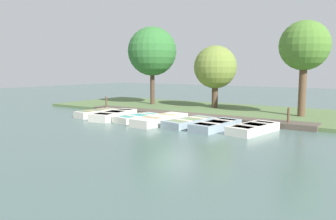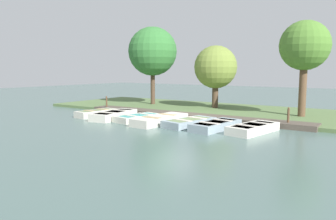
{
  "view_description": "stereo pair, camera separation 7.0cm",
  "coord_description": "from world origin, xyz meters",
  "px_view_note": "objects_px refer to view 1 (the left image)",
  "views": [
    {
      "loc": [
        15.08,
        9.66,
        2.82
      ],
      "look_at": [
        0.44,
        -0.15,
        0.65
      ],
      "focal_mm": 35.0,
      "sensor_mm": 36.0,
      "label": 1
    },
    {
      "loc": [
        15.04,
        9.72,
        2.82
      ],
      "look_at": [
        0.44,
        -0.15,
        0.65
      ],
      "focal_mm": 35.0,
      "sensor_mm": 36.0,
      "label": 2
    }
  ],
  "objects_px": {
    "rowboat_3": "(160,120)",
    "mooring_post_near": "(106,103)",
    "park_tree_center": "(304,47)",
    "rowboat_4": "(190,122)",
    "rowboat_2": "(138,118)",
    "rowboat_1": "(114,115)",
    "park_tree_left": "(215,67)",
    "park_tree_far_left": "(152,52)",
    "rowboat_6": "(253,128)",
    "rowboat_0": "(96,113)",
    "mooring_post_far": "(288,117)",
    "rowboat_5": "(216,125)"
  },
  "relations": [
    {
      "from": "rowboat_3",
      "to": "mooring_post_near",
      "type": "distance_m",
      "value": 6.74
    },
    {
      "from": "rowboat_6",
      "to": "mooring_post_far",
      "type": "bearing_deg",
      "value": 165.37
    },
    {
      "from": "rowboat_0",
      "to": "rowboat_5",
      "type": "distance_m",
      "value": 8.0
    },
    {
      "from": "rowboat_1",
      "to": "park_tree_left",
      "type": "bearing_deg",
      "value": 146.89
    },
    {
      "from": "rowboat_3",
      "to": "rowboat_6",
      "type": "bearing_deg",
      "value": 96.52
    },
    {
      "from": "rowboat_3",
      "to": "rowboat_6",
      "type": "relative_size",
      "value": 1.2
    },
    {
      "from": "rowboat_2",
      "to": "park_tree_center",
      "type": "xyz_separation_m",
      "value": [
        -5.59,
        7.41,
        3.93
      ]
    },
    {
      "from": "rowboat_1",
      "to": "park_tree_center",
      "type": "relative_size",
      "value": 0.61
    },
    {
      "from": "rowboat_2",
      "to": "rowboat_5",
      "type": "distance_m",
      "value": 4.74
    },
    {
      "from": "mooring_post_near",
      "to": "park_tree_left",
      "type": "height_order",
      "value": "park_tree_left"
    },
    {
      "from": "rowboat_0",
      "to": "rowboat_6",
      "type": "relative_size",
      "value": 0.88
    },
    {
      "from": "rowboat_6",
      "to": "park_tree_far_left",
      "type": "height_order",
      "value": "park_tree_far_left"
    },
    {
      "from": "mooring_post_near",
      "to": "rowboat_5",
      "type": "bearing_deg",
      "value": 76.2
    },
    {
      "from": "rowboat_6",
      "to": "mooring_post_near",
      "type": "distance_m",
      "value": 11.41
    },
    {
      "from": "rowboat_3",
      "to": "park_tree_far_left",
      "type": "distance_m",
      "value": 9.11
    },
    {
      "from": "rowboat_5",
      "to": "mooring_post_near",
      "type": "distance_m",
      "value": 9.75
    },
    {
      "from": "mooring_post_near",
      "to": "park_tree_center",
      "type": "bearing_deg",
      "value": 104.96
    },
    {
      "from": "park_tree_left",
      "to": "rowboat_0",
      "type": "bearing_deg",
      "value": -35.17
    },
    {
      "from": "rowboat_2",
      "to": "park_tree_left",
      "type": "xyz_separation_m",
      "value": [
        -6.67,
        1.46,
        2.81
      ]
    },
    {
      "from": "rowboat_0",
      "to": "park_tree_far_left",
      "type": "relative_size",
      "value": 0.44
    },
    {
      "from": "rowboat_1",
      "to": "rowboat_3",
      "type": "xyz_separation_m",
      "value": [
        -0.07,
        3.24,
        -0.01
      ]
    },
    {
      "from": "rowboat_3",
      "to": "park_tree_center",
      "type": "bearing_deg",
      "value": 136.88
    },
    {
      "from": "rowboat_3",
      "to": "mooring_post_near",
      "type": "xyz_separation_m",
      "value": [
        -2.42,
        -6.28,
        0.3
      ]
    },
    {
      "from": "mooring_post_far",
      "to": "rowboat_3",
      "type": "bearing_deg",
      "value": -67.83
    },
    {
      "from": "rowboat_2",
      "to": "rowboat_3",
      "type": "height_order",
      "value": "rowboat_3"
    },
    {
      "from": "rowboat_0",
      "to": "park_tree_center",
      "type": "relative_size",
      "value": 0.48
    },
    {
      "from": "rowboat_2",
      "to": "park_tree_far_left",
      "type": "bearing_deg",
      "value": -139.42
    },
    {
      "from": "rowboat_2",
      "to": "rowboat_1",
      "type": "bearing_deg",
      "value": -74.75
    },
    {
      "from": "rowboat_6",
      "to": "mooring_post_near",
      "type": "height_order",
      "value": "mooring_post_near"
    },
    {
      "from": "rowboat_5",
      "to": "park_tree_center",
      "type": "relative_size",
      "value": 0.56
    },
    {
      "from": "rowboat_6",
      "to": "mooring_post_far",
      "type": "relative_size",
      "value": 2.97
    },
    {
      "from": "rowboat_1",
      "to": "park_tree_left",
      "type": "xyz_separation_m",
      "value": [
        -6.81,
        3.14,
        2.76
      ]
    },
    {
      "from": "rowboat_3",
      "to": "rowboat_5",
      "type": "distance_m",
      "value": 3.19
    },
    {
      "from": "rowboat_0",
      "to": "rowboat_4",
      "type": "height_order",
      "value": "rowboat_0"
    },
    {
      "from": "rowboat_0",
      "to": "mooring_post_near",
      "type": "relative_size",
      "value": 2.63
    },
    {
      "from": "mooring_post_far",
      "to": "park_tree_center",
      "type": "relative_size",
      "value": 0.18
    },
    {
      "from": "rowboat_6",
      "to": "park_tree_far_left",
      "type": "bearing_deg",
      "value": -109.79
    },
    {
      "from": "mooring_post_far",
      "to": "mooring_post_near",
      "type": "bearing_deg",
      "value": -90.0
    },
    {
      "from": "park_tree_center",
      "to": "park_tree_far_left",
      "type": "bearing_deg",
      "value": -93.48
    },
    {
      "from": "rowboat_2",
      "to": "rowboat_6",
      "type": "height_order",
      "value": "rowboat_6"
    },
    {
      "from": "rowboat_5",
      "to": "park_tree_left",
      "type": "bearing_deg",
      "value": -146.64
    },
    {
      "from": "park_tree_far_left",
      "to": "park_tree_left",
      "type": "relative_size",
      "value": 1.35
    },
    {
      "from": "park_tree_far_left",
      "to": "rowboat_2",
      "type": "bearing_deg",
      "value": 30.18
    },
    {
      "from": "mooring_post_far",
      "to": "rowboat_6",
      "type": "bearing_deg",
      "value": -25.56
    },
    {
      "from": "rowboat_3",
      "to": "rowboat_4",
      "type": "height_order",
      "value": "rowboat_3"
    },
    {
      "from": "mooring_post_near",
      "to": "mooring_post_far",
      "type": "distance_m",
      "value": 12.22
    },
    {
      "from": "rowboat_2",
      "to": "rowboat_0",
      "type": "bearing_deg",
      "value": -79.15
    },
    {
      "from": "rowboat_2",
      "to": "park_tree_left",
      "type": "relative_size",
      "value": 0.63
    },
    {
      "from": "rowboat_2",
      "to": "rowboat_3",
      "type": "xyz_separation_m",
      "value": [
        0.07,
        1.56,
        0.04
      ]
    },
    {
      "from": "rowboat_3",
      "to": "rowboat_4",
      "type": "bearing_deg",
      "value": 100.66
    }
  ]
}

